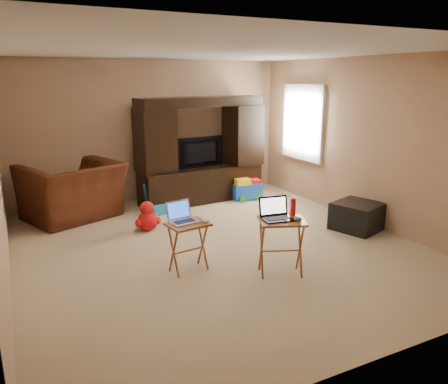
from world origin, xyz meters
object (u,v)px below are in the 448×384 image
laptop_right (278,209)px  mouse_right (298,219)px  tray_table_left (188,247)px  plush_toy (147,216)px  television (202,153)px  child_rocker (158,198)px  ottoman (357,216)px  water_bottle (293,207)px  laptop_left (184,213)px  entertainment_center (201,150)px  push_toy (247,188)px  recliner (73,191)px  mouse_left (205,221)px  tray_table_right (281,247)px

laptop_right → mouse_right: (0.17, -0.14, -0.09)m
tray_table_left → plush_toy: bearing=82.5°
television → tray_table_left: size_ratio=1.62×
television → child_rocker: television is taller
ottoman → water_bottle: 1.89m
mouse_right → laptop_left: bearing=146.7°
entertainment_center → push_toy: (0.78, -0.28, -0.72)m
child_rocker → push_toy: size_ratio=0.90×
plush_toy → recliner: bearing=129.5°
entertainment_center → laptop_right: (-0.48, -3.22, -0.16)m
laptop_right → plush_toy: bearing=121.2°
tray_table_left → mouse_left: bearing=-28.5°
recliner → laptop_left: (0.87, -2.62, 0.26)m
mouse_right → recliner: bearing=120.2°
recliner → mouse_left: recliner is taller
laptop_right → mouse_left: (-0.68, 0.46, -0.17)m
recliner → tray_table_left: size_ratio=2.34×
ottoman → laptop_right: (-1.91, -0.76, 0.57)m
tray_table_right → water_bottle: bearing=43.8°
child_rocker → ottoman: size_ratio=0.79×
push_toy → tray_table_left: (-2.12, -2.40, 0.08)m
plush_toy → ottoman: plush_toy is taller
entertainment_center → television: entertainment_center is taller
child_rocker → tray_table_right: tray_table_right is taller
water_bottle → tray_table_right: bearing=-158.2°
television → mouse_right: 3.33m
television → mouse_right: (-0.31, -3.31, -0.21)m
laptop_right → tray_table_left: bearing=157.1°
tray_table_left → mouse_right: 1.29m
child_rocker → ottoman: (2.38, -2.10, -0.05)m
laptop_right → mouse_left: bearing=154.5°
recliner → laptop_left: bearing=86.4°
tray_table_right → laptop_right: (-0.04, 0.02, 0.45)m
recliner → child_rocker: 1.35m
laptop_left → laptop_right: (0.90, -0.56, 0.07)m
tray_table_right → mouse_right: 0.40m
mouse_left → laptop_left: bearing=155.2°
entertainment_center → mouse_left: 3.01m
ottoman → tray_table_left: tray_table_left is taller
recliner → laptop_right: size_ratio=4.00×
entertainment_center → recliner: entertainment_center is taller
push_toy → television: bearing=168.7°
television → ottoman: (1.44, -2.42, -0.69)m
tray_table_right → mouse_right: (0.13, -0.12, 0.35)m
push_toy → water_bottle: (-1.02, -2.87, 0.55)m
television → ottoman: television is taller
television → water_bottle: bearing=79.5°
push_toy → laptop_right: 3.24m
laptop_right → water_bottle: laptop_right is taller
child_rocker → water_bottle: size_ratio=2.45×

